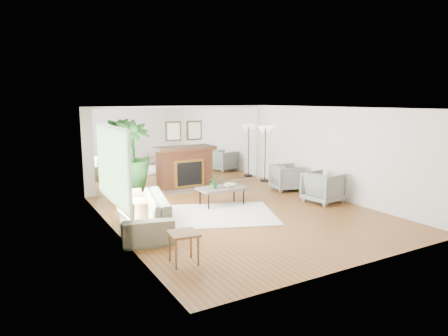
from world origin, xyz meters
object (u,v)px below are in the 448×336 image
sofa (142,212)px  floor_lamp (265,134)px  coffee_table (222,189)px  side_table (184,237)px  armchair_front (324,187)px  potted_ficus (131,157)px  armchair_back (287,177)px  fireplace (187,167)px

sofa → floor_lamp: floor_lamp is taller
floor_lamp → coffee_table: bearing=-143.7°
sofa → floor_lamp: 6.01m
side_table → armchair_front: bearing=21.2°
side_table → potted_ficus: bearing=83.2°
coffee_table → potted_ficus: (-1.77, 1.92, 0.71)m
armchair_back → side_table: 6.05m
coffee_table → sofa: bearing=-160.9°
coffee_table → sofa: size_ratio=0.50×
fireplace → armchair_back: 3.06m
sofa → potted_ficus: size_ratio=1.13×
armchair_front → side_table: size_ratio=1.67×
side_table → sofa: bearing=90.7°
armchair_back → side_table: (-4.92, -3.52, 0.06)m
coffee_table → floor_lamp: floor_lamp is taller
sofa → potted_ficus: (0.60, 2.73, 0.79)m
coffee_table → floor_lamp: (2.78, 2.04, 1.13)m
armchair_back → potted_ficus: 4.60m
side_table → floor_lamp: floor_lamp is taller
coffee_table → side_table: 3.73m
side_table → potted_ficus: (0.57, 4.82, 0.70)m
fireplace → sofa: size_ratio=0.84×
coffee_table → potted_ficus: size_ratio=0.57×
coffee_table → potted_ficus: potted_ficus is taller
potted_ficus → side_table: bearing=-96.8°
armchair_front → potted_ficus: bearing=47.3°
armchair_front → floor_lamp: 3.29m
armchair_front → floor_lamp: bearing=-13.4°
fireplace → coffee_table: (-0.08, -2.36, -0.22)m
sofa → armchair_front: armchair_front is taller
fireplace → armchair_back: (2.50, -1.74, -0.27)m
sofa → floor_lamp: size_ratio=1.32×
armchair_back → armchair_front: size_ratio=0.95×
armchair_front → floor_lamp: (0.28, 3.07, 1.17)m
armchair_front → potted_ficus: potted_ficus is taller
side_table → fireplace: bearing=65.3°
armchair_back → potted_ficus: bearing=86.8°
fireplace → coffee_table: bearing=-92.0°
side_table → potted_ficus: potted_ficus is taller
coffee_table → sofa: (-2.37, -0.82, -0.09)m
armchair_back → floor_lamp: floor_lamp is taller
coffee_table → armchair_back: armchair_back is taller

